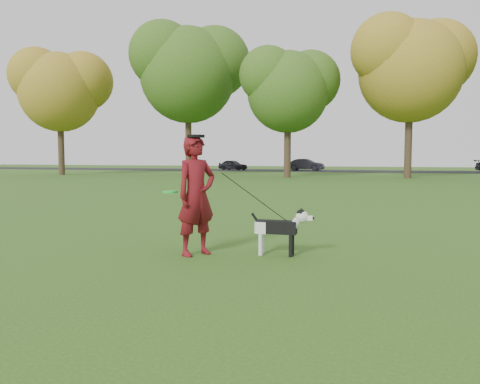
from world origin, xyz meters
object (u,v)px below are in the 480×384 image
(dog, at_px, (281,226))
(man, at_px, (196,196))
(car_left, at_px, (233,165))

(dog, bearing_deg, man, -166.47)
(man, relative_size, dog, 1.87)
(man, bearing_deg, car_left, 50.59)
(man, relative_size, car_left, 0.58)
(man, xyz_separation_m, car_left, (-11.52, 40.20, -0.36))
(man, xyz_separation_m, dog, (1.25, 0.30, -0.46))
(dog, relative_size, car_left, 0.31)
(dog, xyz_separation_m, car_left, (-12.77, 39.90, 0.10))
(man, distance_m, car_left, 41.82)
(man, height_order, car_left, man)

